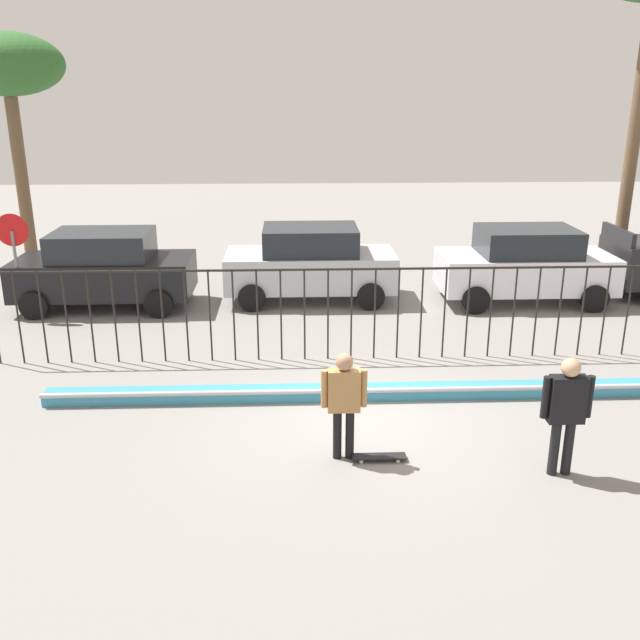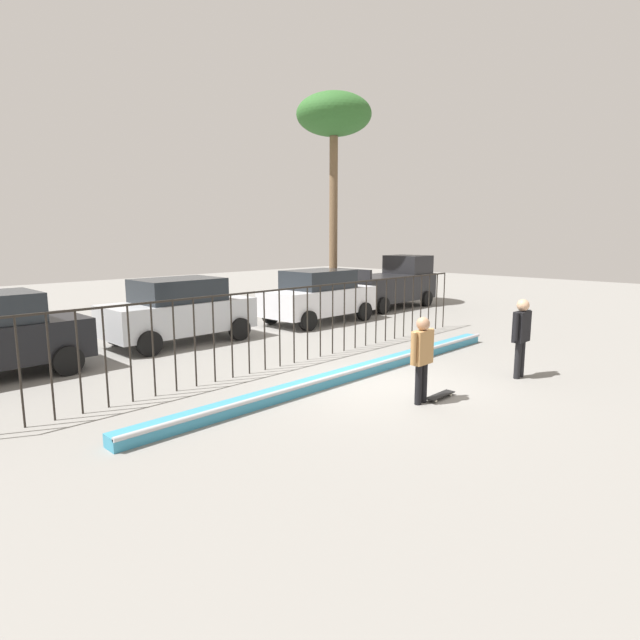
# 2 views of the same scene
# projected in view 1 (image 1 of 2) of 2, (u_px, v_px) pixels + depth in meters

# --- Properties ---
(ground_plane) EXTENTS (60.00, 60.00, 0.00)m
(ground_plane) POSITION_uv_depth(u_px,v_px,m) (365.00, 421.00, 11.52)
(ground_plane) COLOR gray
(bowl_coping_ledge) EXTENTS (11.00, 0.41, 0.27)m
(bowl_coping_ledge) POSITION_uv_depth(u_px,v_px,m) (360.00, 392.00, 12.33)
(bowl_coping_ledge) COLOR teal
(bowl_coping_ledge) RESTS_ON ground
(perimeter_fence) EXTENTS (14.04, 0.04, 1.88)m
(perimeter_fence) POSITION_uv_depth(u_px,v_px,m) (352.00, 304.00, 13.83)
(perimeter_fence) COLOR black
(perimeter_fence) RESTS_ON ground
(skateboarder) EXTENTS (0.67, 0.25, 1.65)m
(skateboarder) POSITION_uv_depth(u_px,v_px,m) (344.00, 396.00, 10.09)
(skateboarder) COLOR black
(skateboarder) RESTS_ON ground
(skateboard) EXTENTS (0.80, 0.20, 0.07)m
(skateboard) POSITION_uv_depth(u_px,v_px,m) (379.00, 457.00, 10.30)
(skateboard) COLOR black
(skateboard) RESTS_ON ground
(camera_operator) EXTENTS (0.71, 0.27, 1.77)m
(camera_operator) POSITION_uv_depth(u_px,v_px,m) (566.00, 406.00, 9.63)
(camera_operator) COLOR black
(camera_operator) RESTS_ON ground
(parked_car_black) EXTENTS (4.30, 2.12, 1.90)m
(parked_car_black) POSITION_uv_depth(u_px,v_px,m) (104.00, 269.00, 17.26)
(parked_car_black) COLOR black
(parked_car_black) RESTS_ON ground
(parked_car_silver) EXTENTS (4.30, 2.12, 1.90)m
(parked_car_silver) POSITION_uv_depth(u_px,v_px,m) (310.00, 263.00, 17.84)
(parked_car_silver) COLOR #B7BABF
(parked_car_silver) RESTS_ON ground
(parked_car_white) EXTENTS (4.30, 2.12, 1.90)m
(parked_car_white) POSITION_uv_depth(u_px,v_px,m) (525.00, 264.00, 17.67)
(parked_car_white) COLOR silver
(parked_car_white) RESTS_ON ground
(stop_sign) EXTENTS (0.76, 0.07, 2.50)m
(stop_sign) POSITION_uv_depth(u_px,v_px,m) (15.00, 252.00, 16.17)
(stop_sign) COLOR slate
(stop_sign) RESTS_ON ground
(palm_tree_short) EXTENTS (3.07, 3.07, 6.67)m
(palm_tree_short) POSITION_uv_depth(u_px,v_px,m) (7.00, 69.00, 18.96)
(palm_tree_short) COLOR brown
(palm_tree_short) RESTS_ON ground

